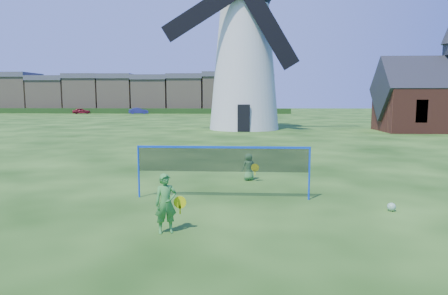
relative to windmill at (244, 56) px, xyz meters
The scene contains 11 objects.
ground 28.11m from the windmill, 91.08° to the right, with size 220.00×220.00×0.00m, color black.
windmill is the anchor object (origin of this frame).
chapel 18.42m from the windmill, ahead, with size 11.86×5.75×10.03m.
badminton_net 27.45m from the windmill, 90.73° to the right, with size 5.05×0.05×1.55m.
player_girl 30.62m from the windmill, 92.66° to the right, with size 0.70×0.47×1.31m.
player_boy 24.97m from the windmill, 89.00° to the right, with size 0.64×0.46×0.97m.
play_ball 29.02m from the windmill, 81.56° to the right, with size 0.22×0.22×0.22m, color green.
terraced_houses 50.75m from the windmill, 117.96° to the left, with size 58.08×8.40×8.24m.
hedge 45.27m from the windmill, 120.16° to the left, with size 62.00×0.80×1.00m, color #193814.
car_left 47.84m from the windmill, 130.87° to the left, with size 1.30×3.23×1.10m, color maroon.
car_right 41.71m from the windmill, 119.22° to the left, with size 1.26×3.60×1.19m, color navy.
Camera 1 is at (0.90, -11.12, 2.93)m, focal length 32.24 mm.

